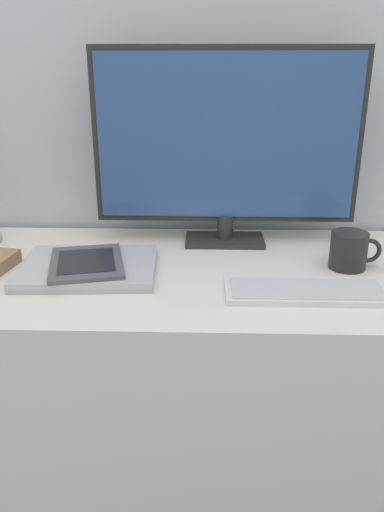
% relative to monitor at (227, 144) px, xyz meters
% --- Properties ---
extents(wall_back, '(3.60, 0.05, 2.40)m').
position_rel_monitor_xyz_m(wall_back, '(-0.07, 0.14, 0.20)').
color(wall_back, '#B2BCC6').
rests_on(wall_back, ground_plane).
extents(desk, '(1.34, 0.57, 0.75)m').
position_rel_monitor_xyz_m(desk, '(-0.07, -0.18, -0.63)').
color(desk, silver).
rests_on(desk, ground_plane).
extents(monitor, '(0.65, 0.11, 0.47)m').
position_rel_monitor_xyz_m(monitor, '(0.00, 0.00, 0.00)').
color(monitor, '#262626').
rests_on(monitor, desk).
extents(keyboard, '(0.32, 0.12, 0.01)m').
position_rel_monitor_xyz_m(keyboard, '(0.15, -0.31, -0.24)').
color(keyboard, silver).
rests_on(keyboard, desk).
extents(laptop, '(0.30, 0.24, 0.02)m').
position_rel_monitor_xyz_m(laptop, '(-0.31, -0.21, -0.24)').
color(laptop, '#A3A3A8').
rests_on(laptop, desk).
extents(ereader, '(0.19, 0.23, 0.01)m').
position_rel_monitor_xyz_m(ereader, '(-0.31, -0.22, -0.22)').
color(ereader, '#4C4C51').
rests_on(ereader, laptop).
extents(coffee_mug, '(0.11, 0.08, 0.08)m').
position_rel_monitor_xyz_m(coffee_mug, '(0.27, -0.17, -0.21)').
color(coffee_mug, black).
rests_on(coffee_mug, desk).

